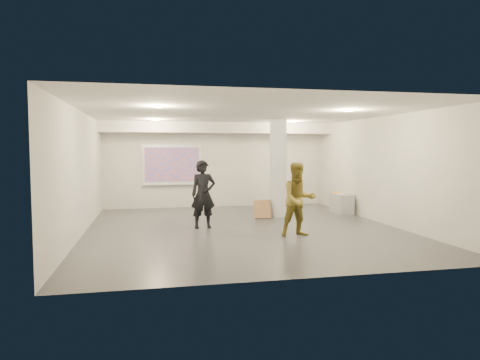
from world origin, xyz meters
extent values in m
cube|color=#393C41|center=(0.00, 0.00, 0.00)|extent=(8.00, 9.00, 0.01)
cube|color=white|center=(0.00, 0.00, 3.00)|extent=(8.00, 9.00, 0.01)
cube|color=beige|center=(0.00, 4.50, 1.50)|extent=(8.00, 0.01, 3.00)
cube|color=beige|center=(0.00, -4.50, 1.50)|extent=(8.00, 0.01, 3.00)
cube|color=beige|center=(-4.00, 0.00, 1.50)|extent=(0.01, 9.00, 3.00)
cube|color=beige|center=(4.00, 0.00, 1.50)|extent=(0.01, 9.00, 3.00)
cube|color=silver|center=(0.00, 3.95, 2.82)|extent=(8.00, 1.10, 0.36)
cylinder|color=#F7CB88|center=(-2.20, 2.50, 2.98)|extent=(0.22, 0.22, 0.02)
cylinder|color=#F7CB88|center=(2.20, 2.50, 2.98)|extent=(0.22, 0.22, 0.02)
cylinder|color=#F7CB88|center=(-2.20, -1.50, 2.98)|extent=(0.22, 0.22, 0.02)
cylinder|color=#F7CB88|center=(2.20, -1.50, 2.98)|extent=(0.22, 0.22, 0.02)
cylinder|color=silver|center=(1.50, 1.80, 1.50)|extent=(0.52, 0.52, 3.00)
cube|color=white|center=(-1.60, 4.46, 1.55)|extent=(2.10, 0.06, 1.40)
cube|color=#0047BF|center=(-1.60, 4.42, 1.55)|extent=(1.90, 0.01, 1.20)
cube|color=white|center=(-1.60, 4.40, 0.85)|extent=(2.10, 0.08, 0.04)
cube|color=#95989A|center=(3.72, 1.98, 0.32)|extent=(0.54, 1.12, 0.63)
cube|color=silver|center=(3.66, 1.91, 0.64)|extent=(0.25, 0.31, 0.02)
cube|color=#F2B40B|center=(3.69, 2.24, 0.65)|extent=(0.28, 0.35, 0.03)
cube|color=#996B44|center=(1.06, 1.69, 0.27)|extent=(0.51, 0.24, 0.54)
cube|color=#996B44|center=(0.92, 1.53, 0.27)|extent=(0.50, 0.23, 0.53)
imported|color=black|center=(-1.02, 0.27, 0.89)|extent=(0.69, 0.50, 1.79)
imported|color=olive|center=(1.07, -1.26, 0.88)|extent=(0.87, 0.69, 1.77)
camera|label=1|loc=(-2.39, -10.86, 2.05)|focal=32.00mm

